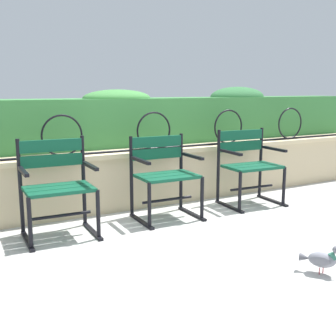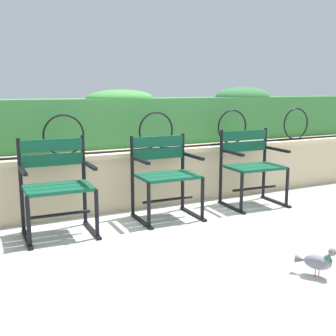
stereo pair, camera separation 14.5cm
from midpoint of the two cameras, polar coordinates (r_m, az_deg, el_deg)
name	(u,v)px [view 1 (the left image)]	position (r m, az deg, el deg)	size (l,w,h in m)	color
ground_plane	(172,225)	(4.16, -0.53, -7.64)	(60.00, 60.00, 0.00)	#B7B5AF
stone_wall	(135,177)	(4.79, -5.27, -1.27)	(7.21, 0.41, 0.63)	#C6B289
iron_arch_fence	(115,136)	(4.55, -8.03, 4.30)	(6.67, 0.02, 0.42)	black
hedge_row	(121,119)	(5.12, -7.14, 6.46)	(7.07, 0.53, 0.69)	#387A3D
park_chair_left	(57,184)	(3.91, -15.66, -2.11)	(0.63, 0.54, 0.87)	#0F4C33
park_chair_centre	(164,173)	(4.31, -1.51, -0.68)	(0.63, 0.54, 0.83)	#0F4C33
park_chair_right	(248,163)	(4.90, 9.87, 0.60)	(0.66, 0.55, 0.84)	#0F4C33
pigeon_near_chairs	(321,259)	(3.25, 18.57, -11.43)	(0.21, 0.26, 0.22)	gray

